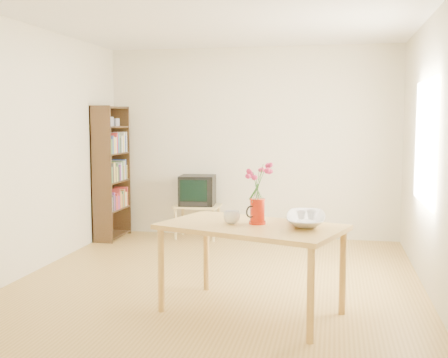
% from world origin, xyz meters
% --- Properties ---
extents(room, '(4.50, 4.50, 4.50)m').
position_xyz_m(room, '(0.03, 0.00, 1.30)').
color(room, '#A57E3A').
rests_on(room, ground).
extents(table, '(1.65, 1.26, 0.75)m').
position_xyz_m(table, '(0.46, -0.87, 0.67)').
color(table, '#BB8B40').
rests_on(table, ground).
extents(tv_stand, '(0.60, 0.45, 0.46)m').
position_xyz_m(tv_stand, '(-0.70, 1.97, 0.39)').
color(tv_stand, '#D0B775').
rests_on(tv_stand, ground).
extents(bookshelf, '(0.28, 0.70, 1.80)m').
position_xyz_m(bookshelf, '(-1.85, 1.75, 0.84)').
color(bookshelf, '#301E10').
rests_on(bookshelf, ground).
extents(pitcher, '(0.16, 0.19, 0.21)m').
position_xyz_m(pitcher, '(0.51, -0.83, 0.85)').
color(pitcher, red).
rests_on(pitcher, table).
extents(flowers, '(0.24, 0.24, 0.34)m').
position_xyz_m(flowers, '(0.51, -0.83, 1.12)').
color(flowers, '#DA336A').
rests_on(flowers, pitcher).
extents(mug, '(0.15, 0.15, 0.11)m').
position_xyz_m(mug, '(0.29, -0.86, 0.80)').
color(mug, white).
rests_on(mug, table).
extents(bowl, '(0.50, 0.50, 0.45)m').
position_xyz_m(bowl, '(0.90, -0.75, 0.98)').
color(bowl, white).
rests_on(bowl, table).
extents(teacup_a, '(0.08, 0.08, 0.06)m').
position_xyz_m(teacup_a, '(0.86, -0.75, 0.93)').
color(teacup_a, white).
rests_on(teacup_a, bowl).
extents(teacup_b, '(0.10, 0.10, 0.07)m').
position_xyz_m(teacup_b, '(0.95, -0.73, 0.93)').
color(teacup_b, white).
rests_on(teacup_b, bowl).
extents(television, '(0.50, 0.47, 0.40)m').
position_xyz_m(television, '(-0.70, 1.98, 0.67)').
color(television, black).
rests_on(television, tv_stand).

